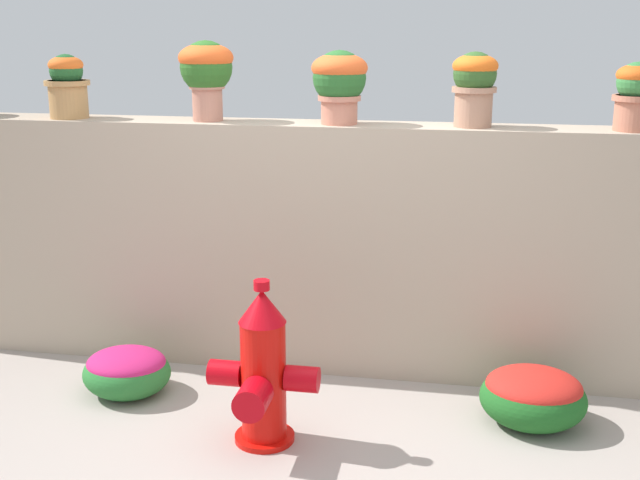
# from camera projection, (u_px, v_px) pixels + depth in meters

# --- Properties ---
(ground_plane) EXTENTS (24.00, 24.00, 0.00)m
(ground_plane) POSITION_uv_depth(u_px,v_px,m) (302.00, 445.00, 4.15)
(ground_plane) COLOR #A0948C
(stone_wall) EXTENTS (5.70, 0.37, 1.53)m
(stone_wall) POSITION_uv_depth(u_px,v_px,m) (336.00, 248.00, 4.94)
(stone_wall) COLOR tan
(stone_wall) RESTS_ON ground
(potted_plant_1) EXTENTS (0.28, 0.28, 0.39)m
(potted_plant_1) POSITION_uv_depth(u_px,v_px,m) (67.00, 84.00, 4.95)
(potted_plant_1) COLOR #B2814C
(potted_plant_1) RESTS_ON stone_wall
(potted_plant_2) EXTENTS (0.33, 0.33, 0.47)m
(potted_plant_2) POSITION_uv_depth(u_px,v_px,m) (206.00, 69.00, 4.79)
(potted_plant_2) COLOR #B77662
(potted_plant_2) RESTS_ON stone_wall
(potted_plant_3) EXTENTS (0.33, 0.33, 0.42)m
(potted_plant_3) POSITION_uv_depth(u_px,v_px,m) (339.00, 79.00, 4.64)
(potted_plant_3) COLOR #C3765F
(potted_plant_3) RESTS_ON stone_wall
(potted_plant_4) EXTENTS (0.26, 0.26, 0.42)m
(potted_plant_4) POSITION_uv_depth(u_px,v_px,m) (475.00, 82.00, 4.52)
(potted_plant_4) COLOR tan
(potted_plant_4) RESTS_ON stone_wall
(potted_plant_5) EXTENTS (0.24, 0.24, 0.37)m
(potted_plant_5) POSITION_uv_depth(u_px,v_px,m) (636.00, 91.00, 4.36)
(potted_plant_5) COLOR #B66B53
(potted_plant_5) RESTS_ON stone_wall
(fire_hydrant) EXTENTS (0.57, 0.46, 0.87)m
(fire_hydrant) POSITION_uv_depth(u_px,v_px,m) (262.00, 372.00, 4.08)
(fire_hydrant) COLOR red
(fire_hydrant) RESTS_ON ground
(flower_bush_left) EXTENTS (0.57, 0.51, 0.32)m
(flower_bush_left) POSITION_uv_depth(u_px,v_px,m) (533.00, 395.00, 4.33)
(flower_bush_left) COLOR #1D5B20
(flower_bush_left) RESTS_ON ground
(flower_bush_right) EXTENTS (0.51, 0.46, 0.28)m
(flower_bush_right) POSITION_uv_depth(u_px,v_px,m) (127.00, 370.00, 4.68)
(flower_bush_right) COLOR #28702F
(flower_bush_right) RESTS_ON ground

